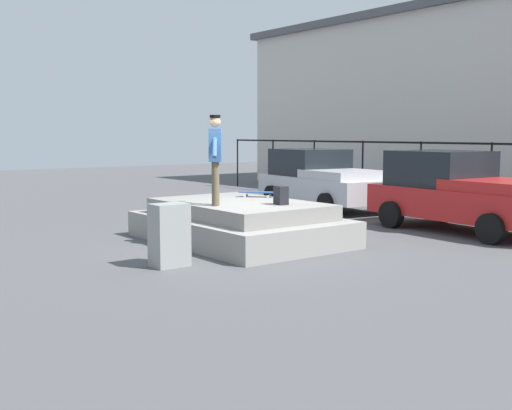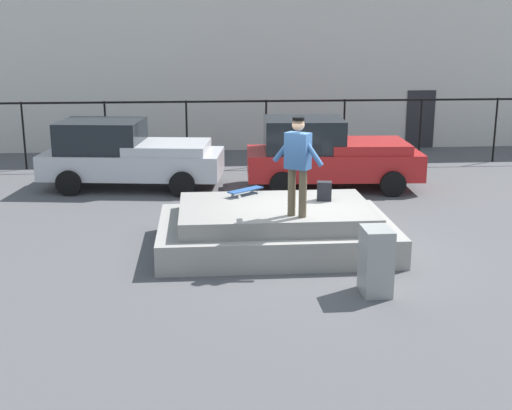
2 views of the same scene
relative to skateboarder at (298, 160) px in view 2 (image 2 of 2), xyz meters
name	(u,v)px [view 2 (image 2 of 2)]	position (x,y,z in m)	size (l,w,h in m)	color
ground_plane	(309,252)	(0.32, 0.45, -1.86)	(60.00, 60.00, 0.00)	#4C4C4F
concrete_ledge	(275,228)	(-0.30, 0.79, -1.48)	(4.40, 2.93, 0.84)	gray
skateboarder	(298,160)	(0.00, 0.00, 0.00)	(0.85, 0.65, 1.76)	brown
skateboard	(245,190)	(-0.80, 1.64, -0.92)	(0.75, 0.67, 0.12)	#264C8C
backpack	(324,191)	(0.69, 1.09, -0.84)	(0.28, 0.20, 0.37)	black
car_silver_pickup_near	(127,154)	(-3.60, 6.21, -0.98)	(4.83, 2.60, 1.77)	#B7B7BC
car_red_pickup_mid	(327,154)	(1.61, 5.71, -0.95)	(4.56, 2.36, 1.84)	#B21E1E
utility_box	(376,261)	(1.03, -1.63, -1.33)	(0.44, 0.60, 1.07)	gray
fence_row	(266,120)	(0.32, 8.89, -0.46)	(24.06, 0.06, 2.00)	black
warehouse_building	(249,45)	(0.32, 15.80, 1.59)	(29.04, 8.71, 6.89)	beige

